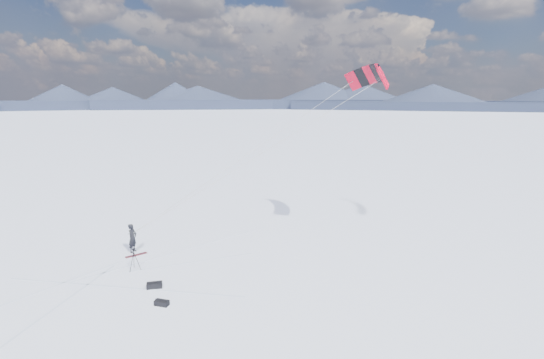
# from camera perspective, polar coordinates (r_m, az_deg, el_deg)

# --- Properties ---
(ground) EXTENTS (1800.00, 1800.00, 0.00)m
(ground) POSITION_cam_1_polar(r_m,az_deg,el_deg) (24.15, -21.75, -12.70)
(ground) COLOR white
(horizon_hills) EXTENTS (704.00, 704.00, 10.46)m
(horizon_hills) POSITION_cam_1_polar(r_m,az_deg,el_deg) (22.70, -22.64, -2.00)
(horizon_hills) COLOR black
(horizon_hills) RESTS_ON ground
(snow_tracks) EXTENTS (13.93, 10.25, 0.01)m
(snow_tracks) POSITION_cam_1_polar(r_m,az_deg,el_deg) (24.57, -25.15, -12.55)
(snow_tracks) COLOR silver
(snow_tracks) RESTS_ON ground
(snowkiter) EXTENTS (0.53, 0.73, 1.86)m
(snowkiter) POSITION_cam_1_polar(r_m,az_deg,el_deg) (27.03, -19.42, -9.86)
(snowkiter) COLOR black
(snowkiter) RESTS_ON ground
(snowboard) EXTENTS (1.14, 1.12, 0.04)m
(snowboard) POSITION_cam_1_polar(r_m,az_deg,el_deg) (26.43, -19.06, -10.30)
(snowboard) COLOR maroon
(snowboard) RESTS_ON ground
(tripod) EXTENTS (0.58, 0.65, 1.29)m
(tripod) POSITION_cam_1_polar(r_m,az_deg,el_deg) (24.08, -19.35, -10.43)
(tripod) COLOR black
(tripod) RESTS_ON ground
(gear_bag_a) EXTENTS (0.85, 0.60, 0.35)m
(gear_bag_a) POSITION_cam_1_polar(r_m,az_deg,el_deg) (21.95, -16.66, -14.43)
(gear_bag_a) COLOR black
(gear_bag_a) RESTS_ON ground
(gear_bag_b) EXTENTS (0.72, 0.44, 0.31)m
(gear_bag_b) POSITION_cam_1_polar(r_m,az_deg,el_deg) (20.23, -15.68, -16.81)
(gear_bag_b) COLOR black
(gear_bag_b) RESTS_ON ground
(power_kite) EXTENTS (16.17, 7.19, 10.60)m
(power_kite) POSITION_cam_1_polar(r_m,az_deg,el_deg) (27.44, 13.97, 14.13)
(power_kite) COLOR red
(power_kite) RESTS_ON ground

